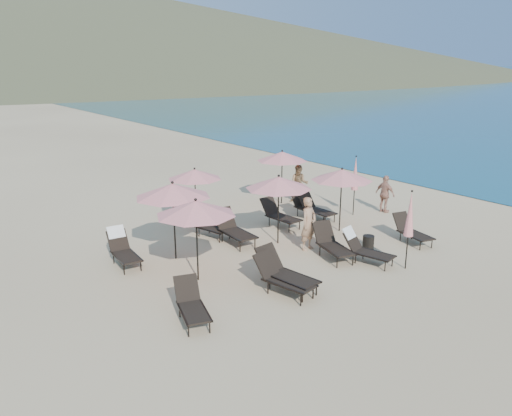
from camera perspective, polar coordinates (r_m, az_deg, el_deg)
ground at (r=15.75m, az=11.05°, el=-6.01°), size 800.00×800.00×0.00m
volcanic_headland at (r=323.72m, az=-22.55°, el=18.57°), size 690.00×690.00×55.00m
lounger_0 at (r=12.05m, az=-7.38°, el=-10.82°), size 1.00×1.66×0.89m
lounger_1 at (r=13.26m, az=3.01°, el=-7.88°), size 1.03×1.83×0.99m
lounger_2 at (r=13.50m, az=3.31°, el=-7.28°), size 0.98×1.92×1.06m
lounger_3 at (r=15.79m, az=8.67°, el=-4.02°), size 1.08×1.84×1.00m
lounger_4 at (r=15.59m, az=12.26°, el=-4.42°), size 0.96×1.71×1.01m
lounger_5 at (r=17.74m, az=17.34°, el=-2.47°), size 0.91×1.66×0.90m
lounger_6 at (r=15.66m, az=-15.01°, el=-4.46°), size 0.71×1.70×1.03m
lounger_7 at (r=17.60m, az=-5.42°, el=-1.90°), size 1.00×1.71×0.92m
lounger_8 at (r=16.89m, az=-2.58°, el=-2.38°), size 0.78×1.88×1.07m
lounger_9 at (r=18.66m, az=2.68°, el=-0.71°), size 0.79×1.76×0.99m
lounger_10 at (r=19.65m, az=6.84°, el=0.00°), size 0.68×1.66×0.94m
lounger_11 at (r=19.90m, az=5.81°, el=0.23°), size 0.71×1.67×0.94m
umbrella_open_0 at (r=13.59m, az=-6.90°, el=0.00°), size 2.21×2.21×2.38m
umbrella_open_1 at (r=16.41m, az=2.60°, el=2.91°), size 2.22×2.22×2.38m
umbrella_open_2 at (r=17.93m, az=9.79°, el=3.74°), size 2.19×2.19×2.36m
umbrella_open_3 at (r=18.66m, az=-7.02°, el=3.85°), size 2.03×2.03×2.18m
umbrella_open_4 at (r=21.40m, az=3.01°, el=5.92°), size 2.18×2.18×2.35m
umbrella_open_5 at (r=15.21m, az=-9.50°, el=2.00°), size 2.31×2.31×2.49m
umbrella_closed_0 at (r=15.05m, az=17.19°, el=-0.73°), size 0.28×0.28×2.41m
umbrella_closed_1 at (r=20.15m, az=11.28°, el=3.86°), size 0.28×0.28×2.42m
side_table_0 at (r=14.44m, az=1.85°, el=-6.82°), size 0.41×0.41×0.45m
side_table_1 at (r=16.70m, az=12.71°, el=-3.91°), size 0.37×0.37×0.49m
beachgoer_a at (r=16.25m, az=6.03°, el=-1.79°), size 0.72×0.55×1.76m
beachgoer_b at (r=21.91m, az=4.96°, el=2.79°), size 1.01×1.02×1.66m
beachgoer_c at (r=20.97m, az=14.53°, el=1.56°), size 0.43×0.92×1.54m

